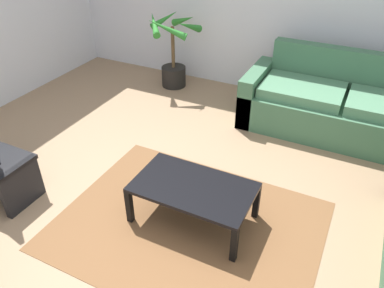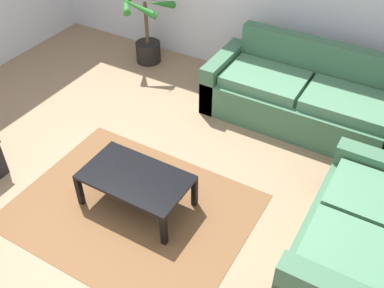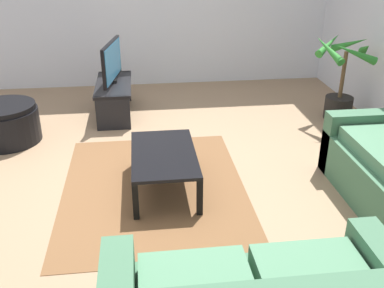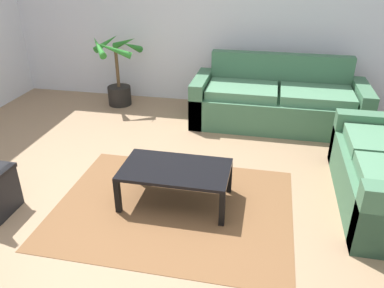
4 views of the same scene
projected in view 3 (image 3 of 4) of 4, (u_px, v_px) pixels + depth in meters
name	position (u px, v px, depth m)	size (l,w,h in m)	color
ground_plane	(143.00, 175.00, 4.42)	(6.60, 6.60, 0.00)	#937556
tv_stand	(114.00, 94.00, 5.79)	(1.10, 0.45, 0.43)	black
tv	(112.00, 62.00, 5.60)	(0.86, 0.20, 0.53)	black
coffee_table	(164.00, 157.00, 4.06)	(1.01, 0.59, 0.37)	black
area_rug	(154.00, 188.00, 4.18)	(2.20, 1.70, 0.01)	brown
potted_palm	(341.00, 84.00, 5.57)	(0.74, 0.71, 1.07)	black
ottoman	(5.00, 123.00, 5.05)	(0.75, 0.75, 0.44)	black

